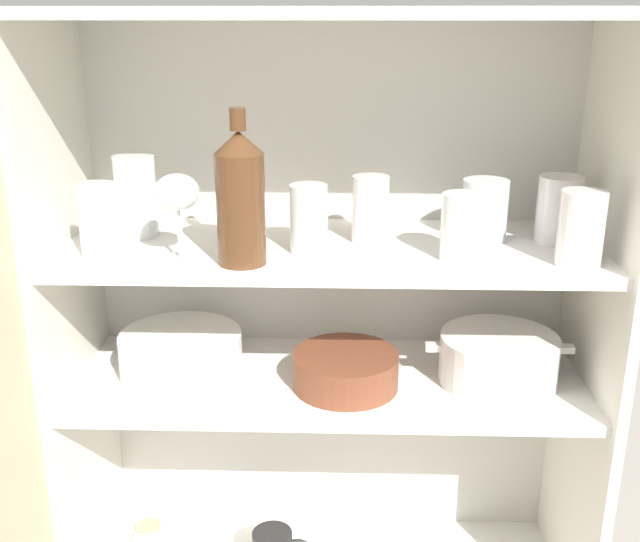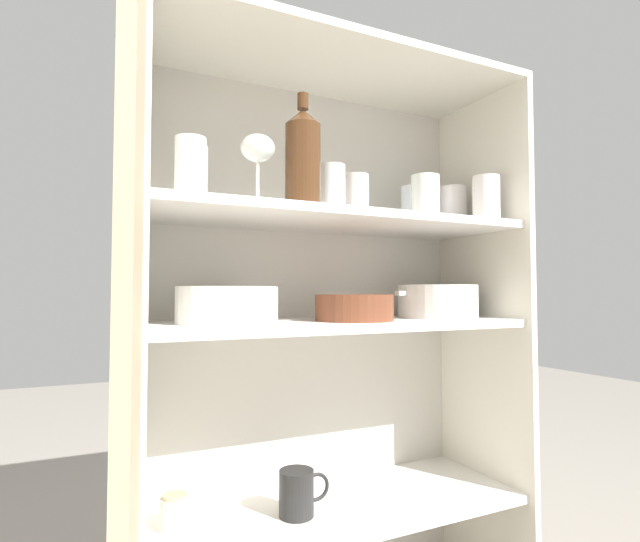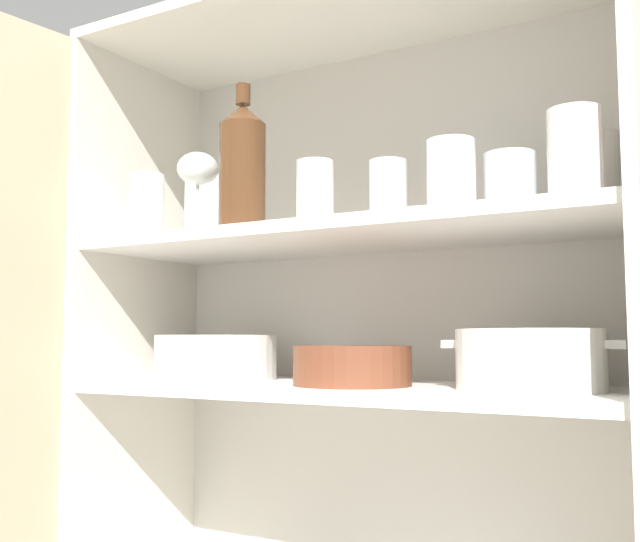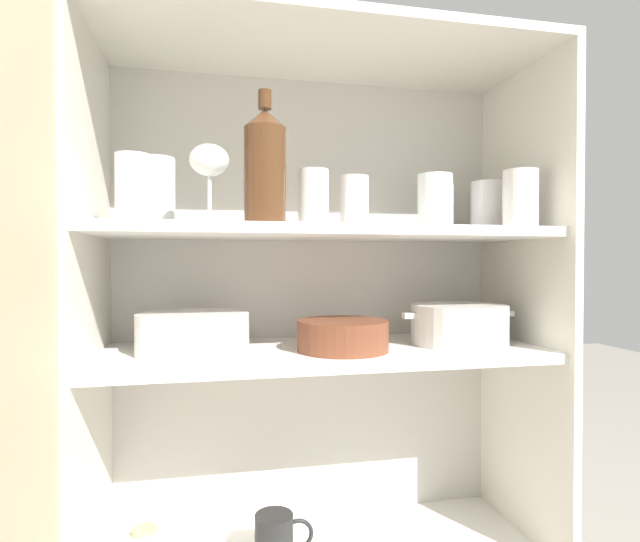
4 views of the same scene
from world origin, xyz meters
TOP-DOWN VIEW (x-y plane):
  - cupboard_back_panel at (0.00, 0.34)m, footprint 0.95×0.02m
  - cupboard_side_left at (-0.47, 0.17)m, footprint 0.02×0.37m
  - cupboard_side_right at (0.47, 0.17)m, footprint 0.02×0.37m
  - cupboard_top_panel at (0.00, 0.17)m, footprint 0.95×0.37m
  - shelf_board_lower at (0.00, 0.17)m, footprint 0.92×0.33m
  - shelf_board_middle at (0.00, 0.17)m, footprint 0.92×0.33m
  - shelf_board_upper at (0.00, 0.17)m, footprint 0.92×0.33m
  - cupboard_door at (-0.51, -0.25)m, footprint 0.07×0.48m
  - tumbler_glass_0 at (-0.34, 0.21)m, footprint 0.07×0.07m
  - tumbler_glass_1 at (0.39, 0.19)m, footprint 0.08×0.08m
  - tumbler_glass_2 at (0.39, 0.06)m, footprint 0.07×0.07m
  - tumbler_glass_3 at (-0.37, 0.08)m, footprint 0.06×0.06m
  - tumbler_glass_4 at (0.27, 0.20)m, footprint 0.08×0.08m
  - tumbler_glass_5 at (-0.04, 0.12)m, footprint 0.06×0.06m
  - tumbler_glass_6 at (0.21, 0.09)m, footprint 0.07×0.07m
  - tumbler_glass_7 at (0.07, 0.18)m, footprint 0.06×0.06m
  - wine_glass_0 at (-0.24, 0.06)m, footprint 0.07×0.07m
  - wine_bottle at (-0.14, 0.06)m, footprint 0.08×0.08m
  - plate_stack_white at (-0.27, 0.16)m, footprint 0.22×0.22m
  - mixing_bowl_large at (0.03, 0.13)m, footprint 0.19×0.19m
  - casserole_dish at (0.30, 0.15)m, footprint 0.26×0.21m
  - coffee_mug_primary at (-0.11, 0.15)m, footprint 0.12×0.08m
  - storage_jar at (-0.37, 0.20)m, footprint 0.06×0.06m

SIDE VIEW (x-z plane):
  - shelf_board_lower at x=0.00m, z-range 0.28..0.30m
  - storage_jar at x=-0.37m, z-range 0.30..0.37m
  - coffee_mug_primary at x=-0.11m, z-range 0.30..0.40m
  - cupboard_back_panel at x=0.00m, z-range 0.00..1.36m
  - cupboard_side_left at x=-0.47m, z-range 0.00..1.36m
  - cupboard_side_right at x=0.47m, z-range 0.00..1.36m
  - cupboard_door at x=-0.51m, z-range 0.00..1.36m
  - shelf_board_middle at x=0.00m, z-range 0.72..0.74m
  - mixing_bowl_large at x=0.03m, z-range 0.74..0.81m
  - plate_stack_white at x=-0.27m, z-range 0.74..0.82m
  - casserole_dish at x=0.30m, z-range 0.74..0.83m
  - shelf_board_upper at x=0.00m, z-range 0.97..0.99m
  - tumbler_glass_4 at x=0.27m, z-range 0.99..1.10m
  - tumbler_glass_6 at x=0.21m, z-range 0.99..1.10m
  - tumbler_glass_5 at x=-0.04m, z-range 0.99..1.11m
  - tumbler_glass_7 at x=0.07m, z-range 0.99..1.11m
  - tumbler_glass_1 at x=0.39m, z-range 0.99..1.11m
  - tumbler_glass_2 at x=0.39m, z-range 0.99..1.11m
  - tumbler_glass_3 at x=-0.37m, z-range 0.99..1.12m
  - tumbler_glass_0 at x=-0.34m, z-range 0.99..1.14m
  - wine_glass_0 at x=-0.24m, z-range 1.03..1.17m
  - wine_bottle at x=-0.14m, z-range 0.98..1.22m
  - cupboard_top_panel at x=0.00m, z-range 1.36..1.38m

